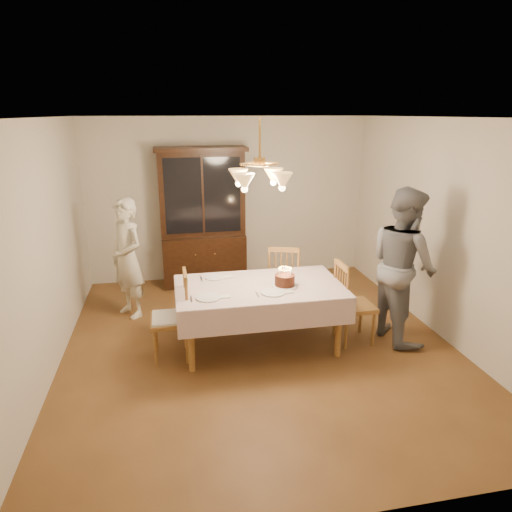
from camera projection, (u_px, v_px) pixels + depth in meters
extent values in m
plane|color=brown|center=(259.00, 345.00, 5.44)|extent=(5.00, 5.00, 0.00)
plane|color=white|center=(260.00, 117.00, 4.66)|extent=(5.00, 5.00, 0.00)
plane|color=beige|center=(229.00, 200.00, 7.39)|extent=(4.50, 0.00, 4.50)
plane|color=beige|center=(343.00, 350.00, 2.71)|extent=(4.50, 0.00, 4.50)
plane|color=beige|center=(43.00, 251.00, 4.64)|extent=(0.00, 5.00, 5.00)
plane|color=beige|center=(443.00, 230.00, 5.46)|extent=(0.00, 5.00, 5.00)
cube|color=brown|center=(259.00, 288.00, 5.22)|extent=(1.80, 1.00, 0.04)
cube|color=beige|center=(259.00, 286.00, 5.22)|extent=(1.90, 1.10, 0.01)
cylinder|color=brown|center=(191.00, 341.00, 4.79)|extent=(0.07, 0.07, 0.71)
cylinder|color=brown|center=(339.00, 327.00, 5.09)|extent=(0.07, 0.07, 0.71)
cylinder|color=brown|center=(187.00, 309.00, 5.58)|extent=(0.07, 0.07, 0.71)
cylinder|color=brown|center=(315.00, 299.00, 5.88)|extent=(0.07, 0.07, 0.71)
cube|color=black|center=(204.00, 259.00, 7.33)|extent=(1.30, 0.50, 0.80)
cube|color=black|center=(202.00, 194.00, 7.06)|extent=(1.30, 0.40, 1.30)
cube|color=black|center=(203.00, 196.00, 6.87)|extent=(1.14, 0.01, 1.14)
cube|color=black|center=(200.00, 149.00, 6.81)|extent=(1.38, 0.54, 0.06)
cube|color=brown|center=(285.00, 282.00, 6.17)|extent=(0.56, 0.54, 0.05)
cube|color=brown|center=(284.00, 250.00, 5.84)|extent=(0.39, 0.17, 0.06)
cylinder|color=brown|center=(298.00, 295.00, 6.38)|extent=(0.04, 0.04, 0.43)
cylinder|color=brown|center=(273.00, 293.00, 6.43)|extent=(0.04, 0.04, 0.43)
cylinder|color=brown|center=(297.00, 304.00, 6.06)|extent=(0.04, 0.04, 0.43)
cylinder|color=brown|center=(270.00, 303.00, 6.11)|extent=(0.04, 0.04, 0.43)
cube|color=brown|center=(170.00, 320.00, 5.05)|extent=(0.42, 0.44, 0.05)
cube|color=brown|center=(185.00, 275.00, 4.93)|extent=(0.04, 0.40, 0.06)
cylinder|color=brown|center=(156.00, 333.00, 5.26)|extent=(0.04, 0.04, 0.43)
cylinder|color=brown|center=(155.00, 348.00, 4.92)|extent=(0.04, 0.04, 0.43)
cylinder|color=brown|center=(185.00, 331.00, 5.32)|extent=(0.04, 0.04, 0.43)
cylinder|color=brown|center=(187.00, 345.00, 4.98)|extent=(0.04, 0.04, 0.43)
cube|color=silver|center=(170.00, 317.00, 5.04)|extent=(0.38, 0.40, 0.03)
cube|color=brown|center=(355.00, 306.00, 5.42)|extent=(0.42, 0.44, 0.05)
cube|color=brown|center=(342.00, 266.00, 5.23)|extent=(0.04, 0.40, 0.06)
cylinder|color=brown|center=(373.00, 329.00, 5.36)|extent=(0.04, 0.04, 0.43)
cylinder|color=brown|center=(360.00, 316.00, 5.69)|extent=(0.04, 0.04, 0.43)
cylinder|color=brown|center=(346.00, 332.00, 5.29)|extent=(0.04, 0.04, 0.43)
cylinder|color=brown|center=(335.00, 319.00, 5.63)|extent=(0.04, 0.04, 0.43)
imported|color=beige|center=(128.00, 259.00, 6.03)|extent=(0.66, 0.70, 1.61)
imported|color=slate|center=(403.00, 265.00, 5.38)|extent=(0.78, 0.96, 1.85)
cylinder|color=white|center=(285.00, 286.00, 5.19)|extent=(0.30, 0.30, 0.01)
cylinder|color=#37160C|center=(285.00, 280.00, 5.17)|extent=(0.23, 0.23, 0.12)
cylinder|color=#598CD8|center=(291.00, 271.00, 5.16)|extent=(0.01, 0.01, 0.07)
sphere|color=#FFB23F|center=(291.00, 268.00, 5.14)|extent=(0.01, 0.01, 0.01)
cylinder|color=pink|center=(290.00, 271.00, 5.18)|extent=(0.01, 0.01, 0.07)
sphere|color=#FFB23F|center=(290.00, 267.00, 5.17)|extent=(0.01, 0.01, 0.01)
cylinder|color=#EACC66|center=(288.00, 270.00, 5.20)|extent=(0.01, 0.01, 0.07)
sphere|color=#FFB23F|center=(288.00, 267.00, 5.18)|extent=(0.01, 0.01, 0.01)
cylinder|color=#598CD8|center=(286.00, 270.00, 5.21)|extent=(0.01, 0.01, 0.07)
sphere|color=#FFB23F|center=(286.00, 267.00, 5.19)|extent=(0.01, 0.01, 0.01)
cylinder|color=pink|center=(283.00, 270.00, 5.21)|extent=(0.01, 0.01, 0.07)
sphere|color=#FFB23F|center=(283.00, 267.00, 5.19)|extent=(0.01, 0.01, 0.01)
cylinder|color=#EACC66|center=(281.00, 270.00, 5.20)|extent=(0.01, 0.01, 0.07)
sphere|color=#FFB23F|center=(281.00, 267.00, 5.18)|extent=(0.01, 0.01, 0.01)
cylinder|color=#598CD8|center=(280.00, 271.00, 5.18)|extent=(0.01, 0.01, 0.07)
sphere|color=#FFB23F|center=(280.00, 267.00, 5.17)|extent=(0.01, 0.01, 0.01)
cylinder|color=pink|center=(279.00, 271.00, 5.16)|extent=(0.01, 0.01, 0.07)
sphere|color=#FFB23F|center=(279.00, 268.00, 5.14)|extent=(0.01, 0.01, 0.01)
cylinder|color=#EACC66|center=(279.00, 272.00, 5.13)|extent=(0.01, 0.01, 0.07)
sphere|color=#FFB23F|center=(279.00, 269.00, 5.12)|extent=(0.01, 0.01, 0.01)
cylinder|color=#598CD8|center=(280.00, 273.00, 5.11)|extent=(0.01, 0.01, 0.07)
sphere|color=#FFB23F|center=(280.00, 270.00, 5.09)|extent=(0.01, 0.01, 0.01)
cylinder|color=pink|center=(282.00, 274.00, 5.09)|extent=(0.01, 0.01, 0.07)
sphere|color=#FFB23F|center=(282.00, 270.00, 5.08)|extent=(0.01, 0.01, 0.01)
cylinder|color=#EACC66|center=(284.00, 274.00, 5.08)|extent=(0.01, 0.01, 0.07)
sphere|color=#FFB23F|center=(284.00, 270.00, 5.07)|extent=(0.01, 0.01, 0.01)
cylinder|color=#598CD8|center=(286.00, 274.00, 5.08)|extent=(0.01, 0.01, 0.07)
sphere|color=#FFB23F|center=(287.00, 270.00, 5.07)|extent=(0.01, 0.01, 0.01)
cylinder|color=pink|center=(289.00, 274.00, 5.09)|extent=(0.01, 0.01, 0.07)
sphere|color=#FFB23F|center=(289.00, 270.00, 5.08)|extent=(0.01, 0.01, 0.01)
cylinder|color=#EACC66|center=(290.00, 273.00, 5.11)|extent=(0.01, 0.01, 0.07)
sphere|color=#FFB23F|center=(290.00, 270.00, 5.09)|extent=(0.01, 0.01, 0.01)
cylinder|color=#598CD8|center=(291.00, 272.00, 5.13)|extent=(0.01, 0.01, 0.07)
sphere|color=#FFB23F|center=(291.00, 269.00, 5.12)|extent=(0.01, 0.01, 0.01)
cylinder|color=white|center=(208.00, 297.00, 4.86)|extent=(0.27, 0.27, 0.02)
cube|color=silver|center=(191.00, 299.00, 4.82)|extent=(0.01, 0.16, 0.01)
cube|color=silver|center=(225.00, 296.00, 4.89)|extent=(0.10, 0.10, 0.01)
cylinder|color=white|center=(273.00, 292.00, 4.99)|extent=(0.26, 0.26, 0.02)
cube|color=silver|center=(257.00, 294.00, 4.96)|extent=(0.01, 0.16, 0.01)
cube|color=silver|center=(289.00, 291.00, 5.02)|extent=(0.10, 0.10, 0.01)
cylinder|color=white|center=(215.00, 277.00, 5.45)|extent=(0.24, 0.24, 0.02)
cube|color=silver|center=(201.00, 279.00, 5.42)|extent=(0.01, 0.16, 0.01)
cube|color=silver|center=(229.00, 277.00, 5.48)|extent=(0.10, 0.10, 0.01)
cylinder|color=#BF8C3F|center=(260.00, 138.00, 4.72)|extent=(0.02, 0.02, 0.40)
cylinder|color=#BF8C3F|center=(260.00, 162.00, 4.80)|extent=(0.12, 0.12, 0.10)
cone|color=#D8994C|center=(273.00, 176.00, 5.07)|extent=(0.22, 0.22, 0.18)
sphere|color=#FFD899|center=(273.00, 183.00, 5.09)|extent=(0.07, 0.07, 0.07)
cone|color=#D8994C|center=(238.00, 177.00, 5.00)|extent=(0.22, 0.22, 0.18)
sphere|color=#FFD899|center=(238.00, 184.00, 5.02)|extent=(0.07, 0.07, 0.07)
cone|color=#D8994C|center=(244.00, 182.00, 4.63)|extent=(0.22, 0.22, 0.18)
sphere|color=#FFD899|center=(244.00, 189.00, 4.65)|extent=(0.07, 0.07, 0.07)
cone|color=#D8994C|center=(282.00, 181.00, 4.70)|extent=(0.22, 0.22, 0.18)
sphere|color=#FFD899|center=(282.00, 188.00, 4.72)|extent=(0.07, 0.07, 0.07)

